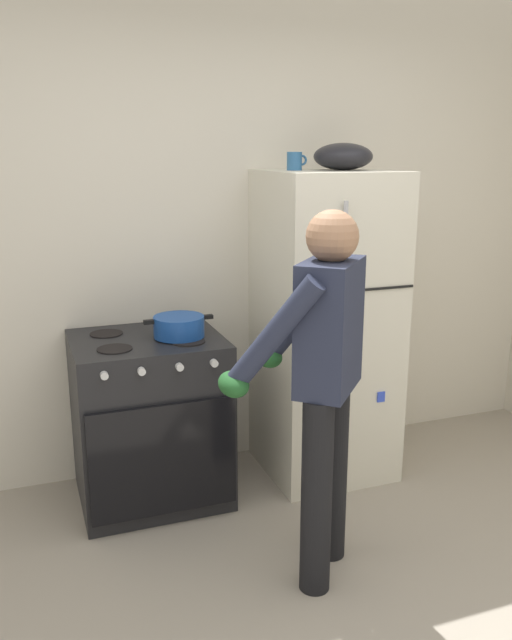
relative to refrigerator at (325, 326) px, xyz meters
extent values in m
cube|color=silver|center=(-0.53, 0.38, 0.49)|extent=(6.00, 0.10, 2.70)
cube|color=silver|center=(0.00, 0.00, 0.00)|extent=(0.68, 0.68, 1.72)
cube|color=black|center=(0.00, -0.34, 0.27)|extent=(0.67, 0.01, 0.01)
cylinder|color=#B7B7BC|center=(-0.08, -0.36, -0.29)|extent=(0.02, 0.02, 0.62)
cylinder|color=#B7B7BC|center=(-0.08, -0.36, 0.57)|extent=(0.02, 0.02, 0.32)
cube|color=blue|center=(0.18, -0.35, -0.32)|extent=(0.04, 0.01, 0.06)
cube|color=yellow|center=(-0.18, -0.35, -0.41)|extent=(0.04, 0.01, 0.06)
cube|color=red|center=(-0.01, -0.35, 0.12)|extent=(0.04, 0.01, 0.06)
cube|color=black|center=(-1.01, 0.00, -0.41)|extent=(0.76, 0.64, 0.89)
cube|color=black|center=(-1.01, -0.32, -0.48)|extent=(0.53, 0.01, 0.32)
cylinder|color=black|center=(-1.19, -0.14, 0.03)|extent=(0.17, 0.17, 0.01)
cylinder|color=black|center=(-0.83, -0.14, 0.03)|extent=(0.17, 0.17, 0.01)
cylinder|color=black|center=(-1.19, 0.14, 0.03)|extent=(0.17, 0.17, 0.01)
cylinder|color=black|center=(-0.83, 0.14, 0.03)|extent=(0.17, 0.17, 0.01)
cylinder|color=silver|center=(-1.27, -0.33, -0.03)|extent=(0.04, 0.03, 0.04)
cylinder|color=silver|center=(-1.10, -0.33, -0.03)|extent=(0.04, 0.03, 0.04)
cylinder|color=silver|center=(-0.92, -0.33, -0.03)|extent=(0.04, 0.03, 0.04)
cylinder|color=silver|center=(-0.75, -0.33, -0.03)|extent=(0.04, 0.03, 0.04)
cube|color=black|center=(-1.01, -0.33, -0.49)|extent=(0.72, 0.03, 0.57)
cylinder|color=black|center=(-0.52, -1.01, -0.43)|extent=(0.13, 0.13, 0.86)
cylinder|color=black|center=(-0.35, -0.82, -0.43)|extent=(0.13, 0.13, 0.86)
cube|color=#23283D|center=(-0.43, -0.92, 0.27)|extent=(0.39, 0.40, 0.54)
sphere|color=#A37556|center=(-0.43, -0.92, 0.64)|extent=(0.21, 0.21, 0.21)
sphere|color=#434343|center=(-0.43, -0.92, 0.60)|extent=(0.15, 0.15, 0.15)
cylinder|color=#23283D|center=(-0.69, -0.95, 0.27)|extent=(0.37, 0.34, 0.50)
cylinder|color=#23283D|center=(-0.43, -0.65, 0.27)|extent=(0.37, 0.34, 0.50)
ellipsoid|color=#1E5123|center=(-0.82, -0.84, 0.05)|extent=(0.12, 0.18, 0.10)
ellipsoid|color=#1E5123|center=(-0.55, -0.54, 0.05)|extent=(0.12, 0.18, 0.10)
cylinder|color=#19479E|center=(-0.85, -0.05, 0.09)|extent=(0.26, 0.26, 0.11)
cube|color=black|center=(-1.01, -0.05, 0.13)|extent=(0.05, 0.03, 0.02)
cube|color=black|center=(-0.70, -0.05, 0.13)|extent=(0.05, 0.03, 0.02)
cylinder|color=#2D6093|center=(-0.18, 0.05, 0.91)|extent=(0.08, 0.08, 0.10)
torus|color=#2D6093|center=(-0.14, 0.05, 0.91)|extent=(0.06, 0.01, 0.06)
ellipsoid|color=black|center=(0.08, 0.00, 0.93)|extent=(0.31, 0.31, 0.14)
camera|label=1|loc=(-1.59, -3.22, 0.97)|focal=36.85mm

